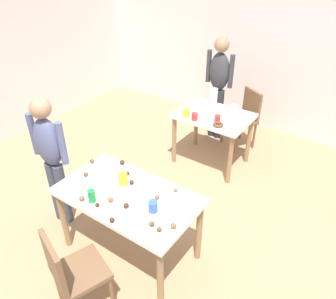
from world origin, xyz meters
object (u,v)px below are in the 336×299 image
at_px(chair_near_table, 70,271).
at_px(pitcher_far, 214,97).
at_px(dining_table_far, 213,123).
at_px(person_adult_far, 219,80).
at_px(soda_can, 92,196).
at_px(chair_far_table, 245,115).
at_px(person_girl_near, 51,153).
at_px(mixing_bowl, 108,169).
at_px(dining_table_near, 128,202).

height_order(chair_near_table, pitcher_far, pitcher_far).
height_order(dining_table_far, person_adult_far, person_adult_far).
relative_size(dining_table_far, pitcher_far, 4.06).
bearing_deg(dining_table_far, soda_can, -91.78).
distance_m(chair_far_table, pitcher_far, 0.66).
bearing_deg(person_girl_near, dining_table_far, 67.53).
bearing_deg(pitcher_far, chair_far_table, 54.87).
height_order(dining_table_far, chair_near_table, chair_near_table).
distance_m(dining_table_far, soda_can, 2.14).
distance_m(dining_table_far, chair_near_table, 2.64).
bearing_deg(chair_far_table, chair_near_table, -90.17).
height_order(person_girl_near, soda_can, person_girl_near).
bearing_deg(soda_can, mixing_bowl, 114.10).
bearing_deg(soda_can, person_adult_far, 94.76).
relative_size(dining_table_far, chair_far_table, 1.11).
distance_m(dining_table_near, person_girl_near, 0.97).
relative_size(dining_table_near, chair_far_table, 1.50).
relative_size(person_girl_near, soda_can, 12.22).
xyz_separation_m(chair_near_table, mixing_bowl, (-0.40, 0.89, 0.30)).
bearing_deg(pitcher_far, dining_table_near, -82.77).
bearing_deg(person_adult_far, person_girl_near, -100.91).
height_order(dining_table_near, mixing_bowl, mixing_bowl).
bearing_deg(chair_near_table, chair_far_table, 89.83).
bearing_deg(mixing_bowl, soda_can, -65.90).
distance_m(person_girl_near, mixing_bowl, 0.62).
relative_size(chair_far_table, soda_can, 7.13).
bearing_deg(person_girl_near, soda_can, -12.82).
xyz_separation_m(dining_table_near, dining_table_far, (-0.12, 1.88, -0.02)).
height_order(dining_table_near, dining_table_far, same).
bearing_deg(mixing_bowl, pitcher_far, 87.30).
bearing_deg(dining_table_far, chair_near_table, -86.64).
bearing_deg(person_girl_near, dining_table_near, 4.80).
bearing_deg(chair_far_table, pitcher_far, -125.13).
height_order(person_girl_near, person_adult_far, person_adult_far).
xyz_separation_m(person_adult_far, soda_can, (0.23, -2.82, -0.13)).
distance_m(person_adult_far, soda_can, 2.83).
relative_size(person_girl_near, person_adult_far, 0.95).
distance_m(dining_table_far, person_adult_far, 0.81).
xyz_separation_m(chair_far_table, person_adult_far, (-0.46, -0.01, 0.45)).
relative_size(dining_table_near, person_adult_far, 0.83).
relative_size(dining_table_near, mixing_bowl, 6.31).
height_order(person_adult_far, pitcher_far, person_adult_far).
height_order(chair_near_table, mixing_bowl, chair_near_table).
distance_m(chair_far_table, person_adult_far, 0.65).
height_order(chair_near_table, chair_far_table, same).
xyz_separation_m(chair_near_table, person_adult_far, (-0.45, 3.32, 0.45)).
bearing_deg(mixing_bowl, chair_near_table, -66.03).
xyz_separation_m(dining_table_near, person_girl_near, (-0.93, -0.08, 0.24)).
xyz_separation_m(dining_table_far, chair_far_table, (0.16, 0.70, -0.13)).
distance_m(dining_table_far, mixing_bowl, 1.76).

